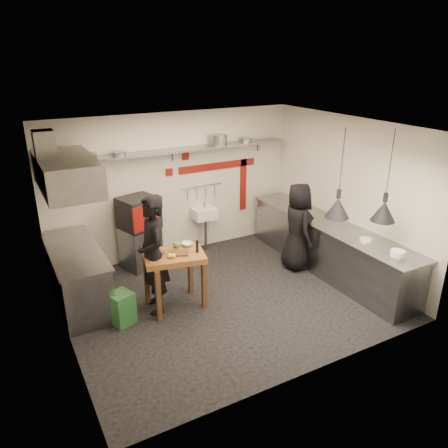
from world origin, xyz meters
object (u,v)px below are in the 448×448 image
chef_left (153,255)px  chef_right (298,227)px  combi_oven (138,213)px  prep_table (175,280)px  oven_stand (141,246)px  green_bin (122,308)px

chef_left → chef_right: chef_left is taller
combi_oven → chef_right: bearing=-46.4°
prep_table → combi_oven: bearing=103.3°
oven_stand → combi_oven: size_ratio=1.27×
oven_stand → combi_oven: 0.69m
green_bin → chef_left: size_ratio=0.26×
prep_table → chef_left: size_ratio=0.49×
prep_table → oven_stand: bearing=103.1°
combi_oven → green_bin: 2.04m
combi_oven → chef_left: bearing=-118.2°
green_bin → chef_left: chef_left is taller
oven_stand → green_bin: oven_stand is taller
green_bin → oven_stand: bearing=62.7°
prep_table → chef_left: bearing=179.9°
chef_left → chef_right: size_ratio=1.15×
green_bin → chef_right: bearing=4.1°
chef_right → green_bin: bearing=105.1°
chef_right → chef_left: bearing=103.4°
prep_table → chef_left: chef_left is taller
chef_right → oven_stand: bearing=71.5°
oven_stand → green_bin: size_ratio=1.60×
oven_stand → prep_table: 1.63m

